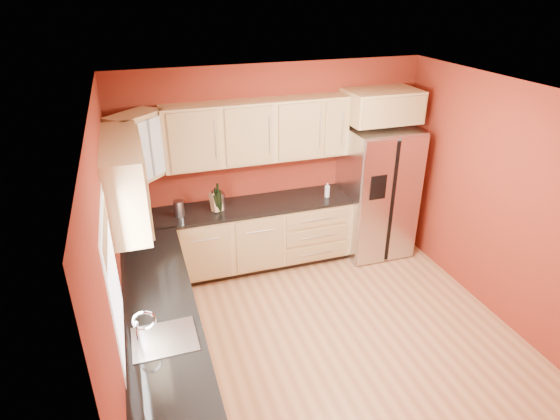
% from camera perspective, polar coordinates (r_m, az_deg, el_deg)
% --- Properties ---
extents(floor, '(4.00, 4.00, 0.00)m').
position_cam_1_polar(floor, '(5.22, 6.14, -15.69)').
color(floor, '#A0633D').
rests_on(floor, ground).
extents(ceiling, '(4.00, 4.00, 0.00)m').
position_cam_1_polar(ceiling, '(4.00, 7.94, 13.37)').
color(ceiling, white).
rests_on(ceiling, wall_back).
extents(wall_back, '(4.00, 0.04, 2.60)m').
position_cam_1_polar(wall_back, '(6.16, -0.80, 5.51)').
color(wall_back, maroon).
rests_on(wall_back, floor).
extents(wall_front, '(4.00, 0.04, 2.60)m').
position_cam_1_polar(wall_front, '(3.15, 23.14, -20.03)').
color(wall_front, maroon).
rests_on(wall_front, floor).
extents(wall_left, '(0.04, 4.00, 2.60)m').
position_cam_1_polar(wall_left, '(4.13, -19.42, -7.19)').
color(wall_left, maroon).
rests_on(wall_left, floor).
extents(wall_right, '(0.04, 4.00, 2.60)m').
position_cam_1_polar(wall_right, '(5.55, 26.06, 0.32)').
color(wall_right, maroon).
rests_on(wall_right, floor).
extents(base_cabinets_back, '(2.90, 0.60, 0.88)m').
position_cam_1_polar(base_cabinets_back, '(6.13, -4.82, -3.57)').
color(base_cabinets_back, tan).
rests_on(base_cabinets_back, floor).
extents(base_cabinets_left, '(0.60, 2.80, 0.88)m').
position_cam_1_polar(base_cabinets_left, '(4.63, -13.99, -15.64)').
color(base_cabinets_left, tan).
rests_on(base_cabinets_left, floor).
extents(countertop_back, '(2.90, 0.62, 0.04)m').
position_cam_1_polar(countertop_back, '(5.91, -4.97, 0.26)').
color(countertop_back, black).
rests_on(countertop_back, base_cabinets_back).
extents(countertop_left, '(0.62, 2.80, 0.04)m').
position_cam_1_polar(countertop_left, '(4.34, -14.51, -11.07)').
color(countertop_left, black).
rests_on(countertop_left, base_cabinets_left).
extents(upper_cabinets_back, '(2.30, 0.33, 0.75)m').
position_cam_1_polar(upper_cabinets_back, '(5.78, -2.74, 9.56)').
color(upper_cabinets_back, tan).
rests_on(upper_cabinets_back, wall_back).
extents(upper_cabinets_left, '(0.33, 1.35, 0.75)m').
position_cam_1_polar(upper_cabinets_left, '(4.54, -18.42, 3.53)').
color(upper_cabinets_left, tan).
rests_on(upper_cabinets_left, wall_left).
extents(corner_upper_cabinet, '(0.67, 0.67, 0.75)m').
position_cam_1_polar(corner_upper_cabinet, '(5.43, -16.94, 7.37)').
color(corner_upper_cabinet, tan).
rests_on(corner_upper_cabinet, wall_back).
extents(over_fridge_cabinet, '(0.92, 0.60, 0.40)m').
position_cam_1_polar(over_fridge_cabinet, '(6.21, 12.29, 12.32)').
color(over_fridge_cabinet, tan).
rests_on(over_fridge_cabinet, wall_back).
extents(refrigerator, '(0.90, 0.75, 1.78)m').
position_cam_1_polar(refrigerator, '(6.51, 11.65, 2.21)').
color(refrigerator, silver).
rests_on(refrigerator, floor).
extents(window, '(0.03, 0.90, 1.00)m').
position_cam_1_polar(window, '(3.57, -19.61, -8.01)').
color(window, white).
rests_on(window, wall_left).
extents(sink_faucet, '(0.50, 0.42, 0.30)m').
position_cam_1_polar(sink_faucet, '(3.84, -14.12, -13.39)').
color(sink_faucet, silver).
rests_on(sink_faucet, countertop_left).
extents(canister_left, '(0.14, 0.14, 0.20)m').
position_cam_1_polar(canister_left, '(5.73, -12.22, 0.19)').
color(canister_left, silver).
rests_on(canister_left, countertop_back).
extents(canister_right, '(0.14, 0.14, 0.21)m').
position_cam_1_polar(canister_right, '(5.82, -7.37, 1.07)').
color(canister_right, silver).
rests_on(canister_right, countertop_back).
extents(wine_bottle_a, '(0.09, 0.09, 0.32)m').
position_cam_1_polar(wine_bottle_a, '(5.73, -7.84, 1.22)').
color(wine_bottle_a, black).
rests_on(wine_bottle_a, countertop_back).
extents(wine_bottle_b, '(0.11, 0.11, 0.37)m').
position_cam_1_polar(wine_bottle_b, '(5.73, -7.54, 1.51)').
color(wine_bottle_b, black).
rests_on(wine_bottle_b, countertop_back).
extents(knife_block, '(0.15, 0.14, 0.24)m').
position_cam_1_polar(knife_block, '(5.78, -7.79, 1.01)').
color(knife_block, tan).
rests_on(knife_block, countertop_back).
extents(soap_dispenser, '(0.08, 0.08, 0.19)m').
position_cam_1_polar(soap_dispenser, '(6.14, 5.78, 2.44)').
color(soap_dispenser, silver).
rests_on(soap_dispenser, countertop_back).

